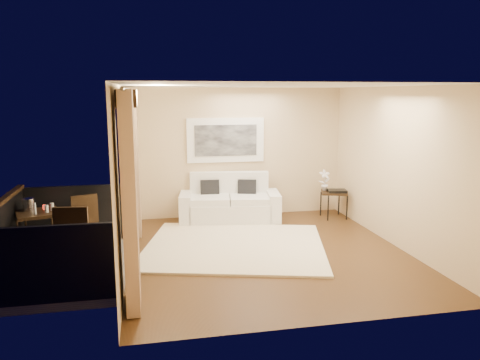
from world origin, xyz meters
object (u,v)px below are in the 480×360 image
object	(u,v)px
orchid	(325,180)
bistro_table	(38,217)
sofa	(230,204)
balcony_chair_near	(70,241)
balcony_chair_far	(84,218)
side_table	(334,194)
ice_bucket	(29,205)

from	to	relation	value
orchid	bistro_table	size ratio (longest dim) A/B	0.58
sofa	bistro_table	world-z (taller)	sofa
sofa	bistro_table	distance (m)	3.71
bistro_table	balcony_chair_near	distance (m)	1.46
balcony_chair_far	side_table	bearing A→B (deg)	174.12
sofa	side_table	bearing A→B (deg)	2.09
sofa	orchid	world-z (taller)	orchid
bistro_table	balcony_chair_far	size ratio (longest dim) A/B	0.80
orchid	balcony_chair_near	size ratio (longest dim) A/B	0.42
sofa	balcony_chair_near	xyz separation A→B (m)	(-2.70, -2.82, 0.28)
balcony_chair_far	sofa	bearing A→B (deg)	-171.65
balcony_chair_near	ice_bucket	bearing A→B (deg)	126.53
side_table	orchid	xyz separation A→B (m)	(-0.18, 0.11, 0.28)
balcony_chair_near	balcony_chair_far	bearing A→B (deg)	95.85
orchid	ice_bucket	xyz separation A→B (m)	(-5.52, -1.27, 0.05)
bistro_table	ice_bucket	xyz separation A→B (m)	(-0.15, 0.11, 0.18)
sofa	balcony_chair_near	bearing A→B (deg)	-125.45
balcony_chair_far	ice_bucket	xyz separation A→B (m)	(-0.83, 0.01, 0.27)
balcony_chair_far	balcony_chair_near	distance (m)	1.40
balcony_chair_near	ice_bucket	size ratio (longest dim) A/B	5.35
orchid	balcony_chair_far	xyz separation A→B (m)	(-4.69, -1.29, -0.23)
sofa	bistro_table	size ratio (longest dim) A/B	2.73
sofa	balcony_chair_near	size ratio (longest dim) A/B	1.98
bistro_table	balcony_chair_near	xyz separation A→B (m)	(0.67, -1.30, -0.03)
sofa	orchid	xyz separation A→B (m)	(2.00, -0.13, 0.45)
sofa	ice_bucket	world-z (taller)	sofa
orchid	sofa	bearing A→B (deg)	176.19
balcony_chair_far	ice_bucket	world-z (taller)	balcony_chair_far
sofa	side_table	distance (m)	2.20
sofa	balcony_chair_near	distance (m)	3.91
sofa	balcony_chair_far	size ratio (longest dim) A/B	2.18
side_table	ice_bucket	world-z (taller)	ice_bucket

